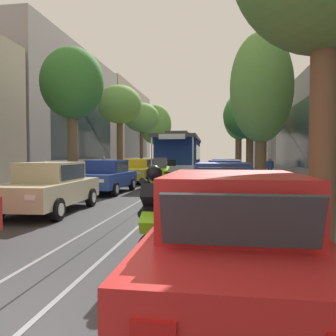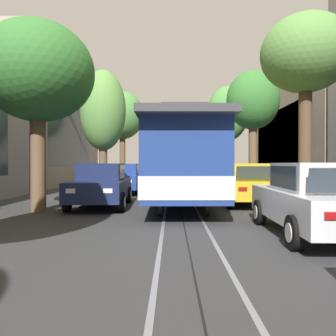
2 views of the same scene
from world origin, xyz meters
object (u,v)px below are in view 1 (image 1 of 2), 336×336
Objects in this scene: street_tree_kerb_left_far at (155,125)px; street_tree_kerb_right_far at (237,119)px; parked_car_blue_mid_left at (107,176)px; parked_car_blue_second_right at (223,189)px; parked_car_red_near_right at (232,238)px; parked_car_blue_mid_right at (225,176)px; street_tree_kerb_left_second at (72,85)px; street_tree_kerb_left_mid at (120,106)px; cable_car_trolley at (180,158)px; street_tree_kerb_right_second at (261,89)px; pedestrian_on_right_pavement at (104,165)px; street_tree_kerb_left_fourth at (141,118)px; parked_car_white_fifth_left at (154,168)px; pedestrian_crossing_far at (46,175)px; street_tree_kerb_right_fourth at (239,117)px; pedestrian_on_left_pavement at (270,167)px; street_tree_kerb_right_mid at (250,116)px; parked_car_navy_fourth_right at (223,171)px; parked_car_beige_second_left at (50,187)px; motorcycle_with_rider at (156,208)px; parked_car_navy_sixth_left at (164,166)px; parked_car_yellow_fourth_left at (139,171)px; parked_car_red_far_left at (172,164)px.

street_tree_kerb_right_far is (9.50, 1.26, 0.67)m from street_tree_kerb_left_far.
parked_car_blue_mid_left is 7.67m from parked_car_blue_second_right.
street_tree_kerb_left_far is at bearing 102.01° from parked_car_red_near_right.
street_tree_kerb_left_second is at bearing -168.76° from parked_car_blue_mid_right.
street_tree_kerb_left_far is at bearing 91.51° from street_tree_kerb_left_mid.
parked_car_blue_mid_right is 0.48× the size of cable_car_trolley.
parked_car_blue_second_right is 0.62× the size of street_tree_kerb_right_second.
parked_car_blue_mid_left is at bearing 134.97° from parked_car_blue_second_right.
pedestrian_on_right_pavement is (-10.02, 11.00, 0.16)m from parked_car_blue_mid_right.
parked_car_red_near_right is 0.63× the size of street_tree_kerb_left_fourth.
parked_car_white_fifth_left is 12.48m from street_tree_kerb_left_far.
pedestrian_crossing_far is at bearing -112.57° from street_tree_kerb_right_far.
street_tree_kerb_left_mid is at bearing -88.49° from street_tree_kerb_left_far.
street_tree_kerb_left_second is 7.77m from street_tree_kerb_left_mid.
street_tree_kerb_right_second is 0.92× the size of street_tree_kerb_right_fourth.
pedestrian_on_left_pavement is at bearing 20.96° from street_tree_kerb_left_mid.
parked_car_white_fifth_left is at bearing 152.93° from street_tree_kerb_right_mid.
parked_car_navy_fourth_right is at bearing -49.86° from street_tree_kerb_left_fourth.
parked_car_blue_mid_right is (5.58, 6.70, 0.00)m from parked_car_beige_second_left.
pedestrian_on_left_pavement is (3.95, 17.06, 0.12)m from parked_car_blue_second_right.
street_tree_kerb_left_fourth reaches higher than parked_car_blue_mid_left.
street_tree_kerb_right_far is (7.55, 12.67, 5.34)m from parked_car_white_fifth_left.
parked_car_blue_mid_right is at bearing -90.36° from parked_car_navy_fourth_right.
street_tree_kerb_right_fourth is at bearing 83.83° from parked_car_blue_mid_right.
street_tree_kerb_right_mid reaches higher than motorcycle_with_rider.
parked_car_navy_sixth_left is 23.78m from parked_car_blue_second_right.
parked_car_blue_mid_right is at bearing 88.30° from parked_car_blue_second_right.
pedestrian_on_left_pavement reaches higher than parked_car_blue_mid_right.
parked_car_yellow_fourth_left is at bearing 104.24° from motorcycle_with_rider.
street_tree_kerb_right_far is 35.27m from motorcycle_with_rider.
parked_car_red_near_right is at bearing -81.81° from cable_car_trolley.
street_tree_kerb_left_far is (-7.42, 34.87, 4.67)m from parked_car_red_near_right.
parked_car_beige_second_left is 19.60m from pedestrian_on_left_pavement.
street_tree_kerb_right_second reaches higher than parked_car_beige_second_left.
parked_car_beige_second_left is 0.71× the size of street_tree_kerb_right_mid.
motorcycle_with_rider is (-3.22, -18.23, -3.61)m from street_tree_kerb_right_mid.
parked_car_white_fifth_left is at bearing 119.21° from street_tree_kerb_right_second.
parked_car_red_far_left is 17.11m from parked_car_navy_fourth_right.
pedestrian_crossing_far is at bearing -135.63° from pedestrian_on_left_pavement.
cable_car_trolley is 8.04m from pedestrian_on_left_pavement.
street_tree_kerb_left_mid is at bearing 90.02° from street_tree_kerb_left_second.
street_tree_kerb_right_mid is 13.00m from pedestrian_on_right_pavement.
parked_car_navy_sixth_left is 5.30m from street_tree_kerb_left_fourth.
street_tree_kerb_left_far is (-7.64, 16.48, 4.67)m from parked_car_navy_fourth_right.
pedestrian_on_left_pavement is at bearing -2.55° from parked_car_white_fifth_left.
street_tree_kerb_right_fourth reaches higher than parked_car_blue_second_right.
street_tree_kerb_right_fourth reaches higher than parked_car_navy_fourth_right.
parked_car_blue_second_right is 2.34× the size of motorcycle_with_rider.
parked_car_blue_mid_left is 1.00× the size of parked_car_red_far_left.
parked_car_blue_mid_left is at bearing -168.82° from parked_car_blue_mid_right.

